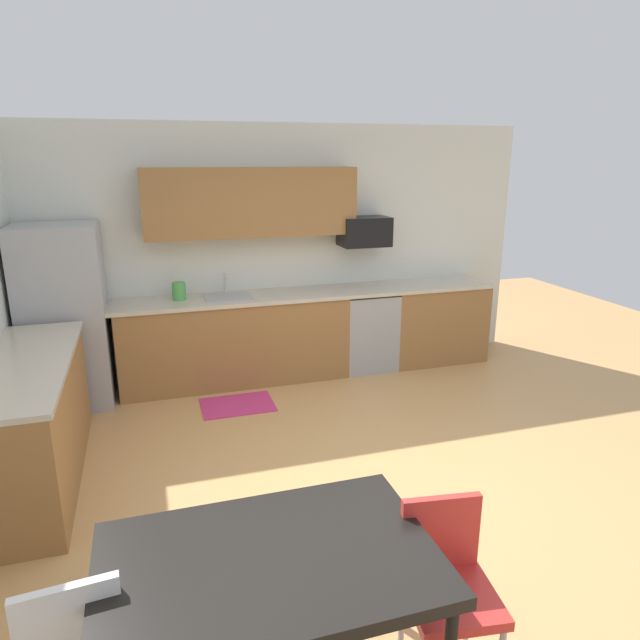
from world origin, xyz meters
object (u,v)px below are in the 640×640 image
object	(u,v)px
refrigerator	(65,317)
dining_table	(269,570)
microwave	(364,231)
chair_near_table	(447,577)
chair_far_side	(75,640)
kettle	(179,292)
oven_range	(365,329)

from	to	relation	value
refrigerator	dining_table	xyz separation A→B (m)	(1.17, -3.76, -0.17)
microwave	chair_near_table	size ratio (longest dim) A/B	0.64
chair_far_side	kettle	size ratio (longest dim) A/B	4.25
microwave	chair_near_table	xyz separation A→B (m)	(-1.14, -3.98, -1.05)
chair_far_side	microwave	bearing A→B (deg)	54.70
dining_table	kettle	distance (m)	3.90
chair_near_table	refrigerator	bearing A→B (deg)	117.56
oven_range	chair_far_side	xyz separation A→B (m)	(-2.74, -3.76, 0.05)
kettle	chair_near_table	bearing A→B (deg)	-77.10
microwave	chair_far_side	bearing A→B (deg)	-125.30
refrigerator	dining_table	bearing A→B (deg)	-72.72
oven_range	chair_near_table	world-z (taller)	oven_range
chair_near_table	kettle	world-z (taller)	kettle
oven_range	dining_table	world-z (taller)	oven_range
refrigerator	chair_near_table	xyz separation A→B (m)	(1.99, -3.80, -0.38)
refrigerator	oven_range	distance (m)	3.16
dining_table	chair_far_side	xyz separation A→B (m)	(-0.78, 0.08, -0.20)
refrigerator	kettle	distance (m)	1.10
refrigerator	kettle	xyz separation A→B (m)	(1.08, 0.13, 0.14)
oven_range	microwave	distance (m)	1.10
microwave	chair_far_side	world-z (taller)	microwave
chair_near_table	dining_table	bearing A→B (deg)	176.82
microwave	chair_near_table	bearing A→B (deg)	-106.01
refrigerator	chair_far_side	bearing A→B (deg)	-83.90
oven_range	microwave	bearing A→B (deg)	90.00
microwave	dining_table	bearing A→B (deg)	-116.45
chair_far_side	kettle	xyz separation A→B (m)	(0.69, 3.81, 0.52)
dining_table	microwave	bearing A→B (deg)	63.55
dining_table	refrigerator	bearing A→B (deg)	107.28
microwave	kettle	size ratio (longest dim) A/B	2.70
oven_range	chair_near_table	bearing A→B (deg)	-106.40
kettle	chair_far_side	bearing A→B (deg)	-100.27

